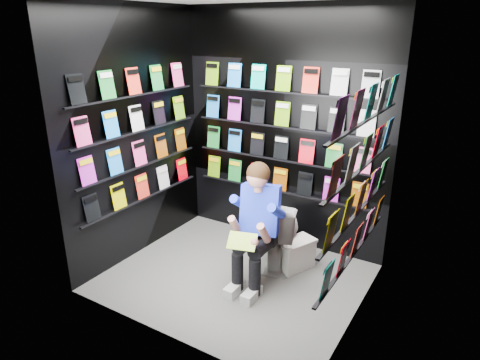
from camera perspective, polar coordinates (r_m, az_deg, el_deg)
The scene contains 13 objects.
floor at distance 4.39m, azimuth -0.71°, elevation -12.89°, with size 2.40×2.40×0.00m, color #585855.
wall_back at distance 4.69m, azimuth 5.75°, elevation 6.54°, with size 2.40×0.04×2.60m, color black.
wall_front at distance 3.08m, azimuth -10.71°, elevation -0.84°, with size 2.40×0.04×2.60m, color black.
wall_left at distance 4.57m, azimuth -13.70°, elevation 5.73°, with size 0.04×2.00×2.60m, color black.
wall_right at distance 3.39m, azimuth 16.67°, elevation 0.55°, with size 0.04×2.00×2.60m, color black.
comics_back at distance 4.66m, azimuth 5.59°, elevation 6.53°, with size 2.10×0.06×1.37m, color #F50014, non-canonical shape.
comics_left at distance 4.55m, azimuth -13.44°, elevation 5.75°, with size 0.06×1.70×1.37m, color #F50014, non-canonical shape.
comics_right at distance 3.39m, azimuth 16.19°, elevation 0.72°, with size 0.06×1.70×1.37m, color #F50014, non-canonical shape.
toilet at distance 4.48m, azimuth 5.13°, elevation -6.79°, with size 0.42×0.75×0.73m, color white.
longbox at distance 4.52m, azimuth 7.44°, elevation -9.92°, with size 0.21×0.38×0.28m, color white.
longbox_lid at distance 4.44m, azimuth 7.53°, elevation -8.17°, with size 0.23×0.40×0.03m, color white.
reader at distance 4.02m, azimuth 2.87°, elevation -4.06°, with size 0.48×0.71×1.30m, color #1426C6, non-canonical shape.
held_comic at distance 3.81m, azimuth 0.28°, elevation -8.16°, with size 0.26×0.01×0.18m, color green.
Camera 1 is at (1.96, -3.12, 2.37)m, focal length 32.00 mm.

